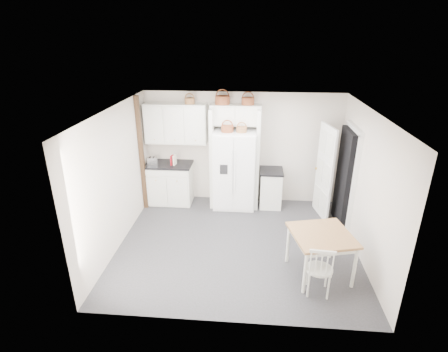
{
  "coord_description": "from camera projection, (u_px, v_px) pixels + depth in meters",
  "views": [
    {
      "loc": [
        0.24,
        -5.78,
        3.81
      ],
      "look_at": [
        -0.29,
        0.4,
        1.25
      ],
      "focal_mm": 28.0,
      "sensor_mm": 36.0,
      "label": 1
    }
  ],
  "objects": [
    {
      "name": "door_slab",
      "position": [
        324.0,
        172.0,
        7.5
      ],
      "size": [
        0.21,
        0.79,
        2.05
      ],
      "primitive_type": "cube",
      "rotation": [
        0.0,
        0.0,
        -1.36
      ],
      "color": "white",
      "rests_on": "floor"
    },
    {
      "name": "trim_post",
      "position": [
        142.0,
        155.0,
        7.72
      ],
      "size": [
        0.09,
        0.09,
        2.6
      ],
      "primitive_type": "cube",
      "color": "#312013",
      "rests_on": "floor"
    },
    {
      "name": "windsor_chair",
      "position": [
        319.0,
        269.0,
        5.38
      ],
      "size": [
        0.45,
        0.42,
        0.87
      ],
      "primitive_type": "cube",
      "rotation": [
        0.0,
        0.0,
        -0.09
      ],
      "color": "silver",
      "rests_on": "floor"
    },
    {
      "name": "counter_right",
      "position": [
        272.0,
        171.0,
        7.98
      ],
      "size": [
        0.52,
        0.62,
        0.04
      ],
      "primitive_type": "cube",
      "color": "black",
      "rests_on": "base_cab_right"
    },
    {
      "name": "dining_table",
      "position": [
        320.0,
        254.0,
        5.81
      ],
      "size": [
        1.13,
        1.13,
        0.78
      ],
      "primitive_type": "cube",
      "rotation": [
        0.0,
        0.0,
        0.24
      ],
      "color": "brown",
      "rests_on": "floor"
    },
    {
      "name": "wall_right",
      "position": [
        366.0,
        187.0,
        6.13
      ],
      "size": [
        0.0,
        4.0,
        4.0
      ],
      "primitive_type": "plane",
      "rotation": [
        1.57,
        0.0,
        -1.57
      ],
      "color": "beige",
      "rests_on": "floor"
    },
    {
      "name": "fridge_panel_right",
      "position": [
        257.0,
        159.0,
        7.9
      ],
      "size": [
        0.08,
        0.6,
        2.3
      ],
      "primitive_type": "cube",
      "color": "silver",
      "rests_on": "floor"
    },
    {
      "name": "bridge_cabinet",
      "position": [
        236.0,
        115.0,
        7.68
      ],
      "size": [
        1.12,
        0.34,
        0.45
      ],
      "primitive_type": "cube",
      "color": "silver",
      "rests_on": "wall_back"
    },
    {
      "name": "doorway_void",
      "position": [
        345.0,
        179.0,
        7.16
      ],
      "size": [
        0.18,
        0.85,
        2.05
      ],
      "primitive_type": "cube",
      "color": "black",
      "rests_on": "floor"
    },
    {
      "name": "ceiling",
      "position": [
        239.0,
        111.0,
        5.81
      ],
      "size": [
        4.5,
        4.5,
        0.0
      ],
      "primitive_type": "plane",
      "color": "white",
      "rests_on": "wall_back"
    },
    {
      "name": "refrigerator",
      "position": [
        235.0,
        169.0,
        7.99
      ],
      "size": [
        0.93,
        0.75,
        1.81
      ],
      "primitive_type": "cube",
      "color": "white",
      "rests_on": "floor"
    },
    {
      "name": "floor",
      "position": [
        237.0,
        243.0,
        6.8
      ],
      "size": [
        4.5,
        4.5,
        0.0
      ],
      "primitive_type": "plane",
      "color": "#2C2C2C",
      "rests_on": "ground"
    },
    {
      "name": "toaster",
      "position": [
        152.0,
        160.0,
        8.06
      ],
      "size": [
        0.26,
        0.2,
        0.16
      ],
      "primitive_type": "cube",
      "rotation": [
        0.0,
        0.0,
        0.34
      ],
      "color": "silver",
      "rests_on": "counter_left"
    },
    {
      "name": "upper_cabinet",
      "position": [
        176.0,
        124.0,
        7.88
      ],
      "size": [
        1.4,
        0.34,
        0.9
      ],
      "primitive_type": "cube",
      "color": "silver",
      "rests_on": "wall_back"
    },
    {
      "name": "basket_bridge_a",
      "position": [
        222.0,
        100.0,
        7.59
      ],
      "size": [
        0.32,
        0.32,
        0.18
      ],
      "primitive_type": "cylinder",
      "color": "brown",
      "rests_on": "bridge_cabinet"
    },
    {
      "name": "counter_left",
      "position": [
        169.0,
        164.0,
        8.13
      ],
      "size": [
        1.06,
        0.69,
        0.04
      ],
      "primitive_type": "cube",
      "color": "black",
      "rests_on": "base_cab_left"
    },
    {
      "name": "base_cab_left",
      "position": [
        170.0,
        183.0,
        8.32
      ],
      "size": [
        1.02,
        0.64,
        0.94
      ],
      "primitive_type": "cube",
      "color": "silver",
      "rests_on": "floor"
    },
    {
      "name": "basket_fridge_a",
      "position": [
        227.0,
        129.0,
        7.54
      ],
      "size": [
        0.27,
        0.27,
        0.14
      ],
      "primitive_type": "cylinder",
      "color": "brown",
      "rests_on": "refrigerator"
    },
    {
      "name": "basket_upper_c",
      "position": [
        190.0,
        101.0,
        7.65
      ],
      "size": [
        0.22,
        0.22,
        0.13
      ],
      "primitive_type": "cylinder",
      "color": "brown",
      "rests_on": "upper_cabinet"
    },
    {
      "name": "fridge_panel_left",
      "position": [
        213.0,
        158.0,
        7.98
      ],
      "size": [
        0.08,
        0.6,
        2.3
      ],
      "primitive_type": "cube",
      "color": "silver",
      "rests_on": "floor"
    },
    {
      "name": "cookbook_red",
      "position": [
        172.0,
        160.0,
        8.0
      ],
      "size": [
        0.06,
        0.15,
        0.22
      ],
      "primitive_type": "cube",
      "rotation": [
        0.0,
        0.0,
        -0.17
      ],
      "color": "maroon",
      "rests_on": "counter_left"
    },
    {
      "name": "basket_bridge_b",
      "position": [
        248.0,
        101.0,
        7.55
      ],
      "size": [
        0.28,
        0.28,
        0.16
      ],
      "primitive_type": "cylinder",
      "color": "brown",
      "rests_on": "bridge_cabinet"
    },
    {
      "name": "wall_back",
      "position": [
        242.0,
        148.0,
        8.14
      ],
      "size": [
        4.5,
        0.0,
        4.5
      ],
      "primitive_type": "plane",
      "rotation": [
        1.57,
        0.0,
        0.0
      ],
      "color": "beige",
      "rests_on": "floor"
    },
    {
      "name": "cookbook_cream",
      "position": [
        175.0,
        160.0,
        7.99
      ],
      "size": [
        0.06,
        0.15,
        0.23
      ],
      "primitive_type": "cube",
      "rotation": [
        0.0,
        0.0,
        -0.19
      ],
      "color": "#EEE3C3",
      "rests_on": "counter_left"
    },
    {
      "name": "basket_fridge_b",
      "position": [
        242.0,
        130.0,
        7.52
      ],
      "size": [
        0.23,
        0.23,
        0.12
      ],
      "primitive_type": "cylinder",
      "color": "brown",
      "rests_on": "refrigerator"
    },
    {
      "name": "wall_left",
      "position": [
        117.0,
        178.0,
        6.48
      ],
      "size": [
        0.0,
        4.0,
        4.0
      ],
      "primitive_type": "plane",
      "rotation": [
        1.57,
        0.0,
        1.57
      ],
      "color": "beige",
      "rests_on": "floor"
    },
    {
      "name": "base_cab_right",
      "position": [
        271.0,
        189.0,
        8.15
      ],
      "size": [
        0.48,
        0.58,
        0.85
      ],
      "primitive_type": "cube",
      "color": "silver",
      "rests_on": "floor"
    }
  ]
}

